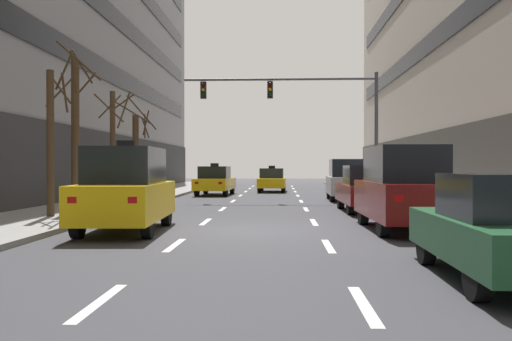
{
  "coord_description": "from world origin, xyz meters",
  "views": [
    {
      "loc": [
        0.62,
        -14.84,
        1.72
      ],
      "look_at": [
        -0.64,
        14.24,
        1.48
      ],
      "focal_mm": 38.61,
      "sensor_mm": 36.0,
      "label": 1
    }
  ],
  "objects": [
    {
      "name": "taxi_driving_1",
      "position": [
        0.11,
        21.65,
        0.77
      ],
      "size": [
        1.89,
        4.24,
        1.74
      ],
      "color": "black",
      "rests_on": "ground"
    },
    {
      "name": "ground_plane",
      "position": [
        0.0,
        0.0,
        0.0
      ],
      "size": [
        120.0,
        120.0,
        0.0
      ],
      "primitive_type": "plane",
      "color": "#38383D"
    },
    {
      "name": "lane_stripe_l1_s6",
      "position": [
        -1.66,
        12.0,
        0.0
      ],
      "size": [
        0.16,
        2.0,
        0.01
      ],
      "primitive_type": "cube",
      "color": "silver",
      "rests_on": "ground"
    },
    {
      "name": "taxi_driving_0",
      "position": [
        -3.2,
        17.5,
        0.84
      ],
      "size": [
        2.11,
        4.62,
        1.88
      ],
      "color": "black",
      "rests_on": "ground"
    },
    {
      "name": "lane_stripe_l2_s5",
      "position": [
        1.66,
        7.0,
        0.0
      ],
      "size": [
        0.16,
        2.0,
        0.01
      ],
      "primitive_type": "cube",
      "color": "silver",
      "rests_on": "ground"
    },
    {
      "name": "lane_stripe_l2_s7",
      "position": [
        1.66,
        17.0,
        0.0
      ],
      "size": [
        0.16,
        2.0,
        0.01
      ],
      "primitive_type": "cube",
      "color": "silver",
      "rests_on": "ground"
    },
    {
      "name": "lane_stripe_l1_s5",
      "position": [
        -1.66,
        7.0,
        0.0
      ],
      "size": [
        0.16,
        2.0,
        0.01
      ],
      "primitive_type": "cube",
      "color": "silver",
      "rests_on": "ground"
    },
    {
      "name": "car_parked_3",
      "position": [
        3.94,
        12.81,
        1.02
      ],
      "size": [
        1.89,
        4.29,
        2.06
      ],
      "color": "black",
      "rests_on": "ground"
    },
    {
      "name": "car_parked_1",
      "position": [
        3.94,
        -0.01,
        1.12
      ],
      "size": [
        2.03,
        4.68,
        2.25
      ],
      "color": "black",
      "rests_on": "ground"
    },
    {
      "name": "lane_stripe_l2_s6",
      "position": [
        1.66,
        12.0,
        0.0
      ],
      "size": [
        0.16,
        2.0,
        0.01
      ],
      "primitive_type": "cube",
      "color": "silver",
      "rests_on": "ground"
    },
    {
      "name": "lane_stripe_l2_s8",
      "position": [
        1.66,
        22.0,
        0.0
      ],
      "size": [
        0.16,
        2.0,
        0.01
      ],
      "primitive_type": "cube",
      "color": "silver",
      "rests_on": "ground"
    },
    {
      "name": "street_tree_0",
      "position": [
        -6.56,
        8.55,
        2.73
      ],
      "size": [
        1.57,
        1.56,
        4.84
      ],
      "color": "#4C3823",
      "rests_on": "sidewalk_left"
    },
    {
      "name": "sidewalk_left",
      "position": [
        -6.97,
        0.0,
        0.07
      ],
      "size": [
        3.97,
        80.0,
        0.14
      ],
      "primitive_type": "cube",
      "color": "gray",
      "rests_on": "ground"
    },
    {
      "name": "lane_stripe_l1_s10",
      "position": [
        -1.66,
        32.0,
        0.0
      ],
      "size": [
        0.16,
        2.0,
        0.01
      ],
      "primitive_type": "cube",
      "color": "silver",
      "rests_on": "ground"
    },
    {
      "name": "car_parked_2",
      "position": [
        3.94,
        5.92,
        0.86
      ],
      "size": [
        1.99,
        4.67,
        1.74
      ],
      "color": "black",
      "rests_on": "ground"
    },
    {
      "name": "street_tree_1",
      "position": [
        -6.53,
        12.28,
        2.38
      ],
      "size": [
        1.86,
        1.86,
        4.98
      ],
      "color": "#4C3823",
      "rests_on": "sidewalk_left"
    },
    {
      "name": "lane_stripe_l1_s3",
      "position": [
        -1.66,
        -3.0,
        0.0
      ],
      "size": [
        0.16,
        2.0,
        0.01
      ],
      "primitive_type": "cube",
      "color": "silver",
      "rests_on": "ground"
    },
    {
      "name": "street_tree_2",
      "position": [
        -6.53,
        2.12,
        2.62
      ],
      "size": [
        1.04,
        1.44,
        5.26
      ],
      "color": "#4C3823",
      "rests_on": "sidewalk_left"
    },
    {
      "name": "lane_stripe_l1_s9",
      "position": [
        -1.66,
        27.0,
        0.0
      ],
      "size": [
        0.16,
        2.0,
        0.01
      ],
      "primitive_type": "cube",
      "color": "silver",
      "rests_on": "ground"
    },
    {
      "name": "street_tree_3",
      "position": [
        -6.57,
        4.2,
        2.97
      ],
      "size": [
        2.0,
        2.0,
        5.79
      ],
      "color": "#4C3823",
      "rests_on": "sidewalk_left"
    },
    {
      "name": "lane_stripe_l1_s7",
      "position": [
        -1.66,
        17.0,
        0.0
      ],
      "size": [
        0.16,
        2.0,
        0.01
      ],
      "primitive_type": "cube",
      "color": "silver",
      "rests_on": "ground"
    },
    {
      "name": "lane_stripe_l2_s9",
      "position": [
        1.66,
        27.0,
        0.0
      ],
      "size": [
        0.16,
        2.0,
        0.01
      ],
      "primitive_type": "cube",
      "color": "silver",
      "rests_on": "ground"
    },
    {
      "name": "lane_stripe_l1_s2",
      "position": [
        -1.66,
        -8.0,
        0.0
      ],
      "size": [
        0.16,
        2.0,
        0.01
      ],
      "primitive_type": "cube",
      "color": "silver",
      "rests_on": "ground"
    },
    {
      "name": "lane_stripe_l2_s10",
      "position": [
        1.66,
        32.0,
        0.0
      ],
      "size": [
        0.16,
        2.0,
        0.01
      ],
      "primitive_type": "cube",
      "color": "silver",
      "rests_on": "ground"
    },
    {
      "name": "lane_stripe_l2_s2",
      "position": [
        1.66,
        -8.0,
        0.0
      ],
      "size": [
        0.16,
        2.0,
        0.01
      ],
      "primitive_type": "cube",
      "color": "silver",
      "rests_on": "ground"
    },
    {
      "name": "car_parked_0",
      "position": [
        3.93,
        -6.51,
        0.79
      ],
      "size": [
        1.87,
        4.32,
        1.61
      ],
      "color": "black",
      "rests_on": "ground"
    },
    {
      "name": "lane_stripe_l1_s4",
      "position": [
        -1.66,
        2.0,
        0.0
      ],
      "size": [
        0.16,
        2.0,
        0.01
      ],
      "primitive_type": "cube",
      "color": "silver",
      "rests_on": "ground"
    },
    {
      "name": "lane_stripe_l2_s3",
      "position": [
        1.66,
        -3.0,
        0.0
      ],
      "size": [
        0.16,
        2.0,
        0.01
      ],
      "primitive_type": "cube",
      "color": "silver",
      "rests_on": "ground"
    },
    {
      "name": "taxi_driving_2",
      "position": [
        -3.4,
        -0.62,
        1.1
      ],
      "size": [
        2.11,
        4.64,
        2.39
      ],
      "color": "black",
      "rests_on": "ground"
    },
    {
      "name": "lane_stripe_l1_s8",
      "position": [
        -1.66,
        22.0,
        0.0
      ],
      "size": [
        0.16,
        2.0,
        0.01
      ],
      "primitive_type": "cube",
      "color": "silver",
      "rests_on": "ground"
    },
    {
      "name": "traffic_signal_0",
      "position": [
        1.98,
        12.51,
        4.71
      ],
      "size": [
        9.62,
        0.35,
        6.21
      ],
      "color": "#4C4C51",
      "rests_on": "sidewalk_right"
    },
    {
      "name": "lane_stripe_l2_s4",
      "position": [
        1.66,
        2.0,
        0.0
      ],
      "size": [
        0.16,
        2.0,
        0.01
      ],
      "primitive_type": "cube",
      "color": "silver",
      "rests_on": "ground"
    }
  ]
}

